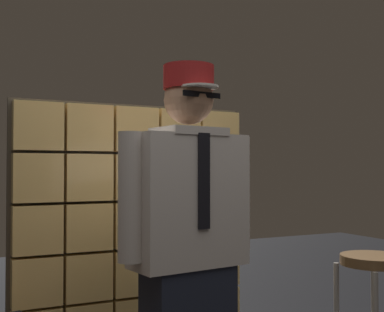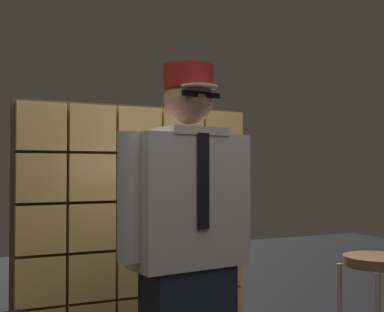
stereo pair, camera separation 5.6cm
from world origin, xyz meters
The scene contains 3 objects.
glass_block_wall centered at (0.00, 1.16, 0.79)m, with size 1.36×0.10×1.62m.
standing_person centered at (-0.01, 0.45, 0.88)m, with size 0.68×0.32×1.69m.
bar_stool centered at (1.02, 0.38, 0.59)m, with size 0.34×0.34×0.80m.
Camera 1 is at (-0.98, -1.53, 1.24)m, focal length 47.18 mm.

